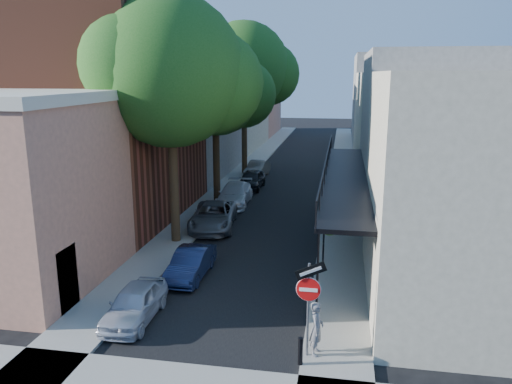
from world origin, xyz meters
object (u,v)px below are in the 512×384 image
at_px(oak_far, 250,69).
at_px(parked_car_e, 252,180).
at_px(bollard, 300,351).
at_px(oak_mid, 222,88).
at_px(oak_near, 181,75).
at_px(parked_car_f, 257,169).
at_px(pedestrian, 317,328).
at_px(parked_car_a, 135,304).
at_px(sign_post, 309,293).
at_px(parked_car_b, 191,264).
at_px(parked_car_c, 213,216).
at_px(parked_car_d, 235,194).

relative_size(oak_far, parked_car_e, 3.07).
bearing_deg(bollard, oak_mid, 109.90).
xyz_separation_m(oak_near, oak_mid, (-0.05, 7.97, -0.82)).
height_order(parked_car_f, pedestrian, pedestrian).
height_order(parked_car_a, pedestrian, pedestrian).
xyz_separation_m(oak_far, pedestrian, (6.75, -26.15, -7.34)).
bearing_deg(parked_car_e, sign_post, -74.85).
xyz_separation_m(parked_car_b, pedestrian, (5.25, -4.96, 0.34)).
xyz_separation_m(oak_near, parked_car_e, (1.07, 11.68, -7.22)).
relative_size(sign_post, parked_car_f, 0.79).
distance_m(oak_mid, parked_car_b, 13.86).
distance_m(oak_far, parked_car_a, 26.10).
height_order(sign_post, parked_car_b, sign_post).
height_order(oak_near, oak_far, oak_far).
height_order(oak_mid, parked_car_f, oak_mid).
height_order(sign_post, parked_car_f, sign_post).
relative_size(oak_mid, parked_car_a, 2.98).
height_order(sign_post, parked_car_e, sign_post).
relative_size(sign_post, pedestrian, 1.88).
distance_m(parked_car_b, parked_car_c, 6.49).
relative_size(parked_car_a, pedestrian, 2.15).
distance_m(parked_car_b, parked_car_d, 11.39).
height_order(parked_car_a, parked_car_b, parked_car_a).
distance_m(parked_car_b, parked_car_e, 15.87).
distance_m(bollard, parked_car_f, 26.25).
xyz_separation_m(bollard, oak_near, (-6.37, 9.76, 7.36)).
xyz_separation_m(parked_car_a, parked_car_f, (0.00, 23.81, 0.04)).
xyz_separation_m(oak_mid, parked_car_d, (0.88, -0.78, -6.40)).
height_order(bollard, parked_car_b, parked_car_b).
bearing_deg(pedestrian, oak_far, 20.85).
bearing_deg(sign_post, bollard, -108.56).
bearing_deg(parked_car_a, parked_car_d, 88.65).
bearing_deg(oak_near, oak_far, 89.96).
xyz_separation_m(sign_post, oak_far, (-6.51, 26.30, 6.22)).
bearing_deg(parked_car_a, parked_car_c, 88.90).
distance_m(oak_far, parked_car_f, 7.76).
bearing_deg(parked_car_b, parked_car_c, 97.24).
height_order(bollard, pedestrian, pedestrian).
distance_m(bollard, oak_near, 13.78).
relative_size(oak_far, parked_car_b, 3.43).
bearing_deg(oak_mid, pedestrian, -68.27).
relative_size(sign_post, parked_car_a, 0.87).
height_order(sign_post, oak_near, oak_near).
height_order(sign_post, parked_car_c, sign_post).
bearing_deg(parked_car_d, sign_post, -72.97).
bearing_deg(parked_car_c, oak_mid, 91.03).
xyz_separation_m(oak_near, parked_car_b, (1.52, -4.18, -7.31)).
bearing_deg(parked_car_b, pedestrian, -42.83).
xyz_separation_m(oak_mid, parked_car_b, (1.57, -12.15, -6.48)).
distance_m(parked_car_b, parked_car_f, 20.08).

